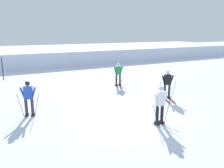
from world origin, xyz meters
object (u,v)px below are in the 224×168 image
skier_white (160,104)px  skier_black (167,84)px  skier_green (118,74)px  skier_blue (29,97)px  trail_marker_pole (3,69)px

skier_white → skier_black: 4.10m
skier_green → skier_black: same height
skier_black → skier_blue: (-7.69, 0.79, 0.04)m
skier_black → skier_green: bearing=102.3°
skier_black → skier_blue: same height
skier_blue → skier_black: bearing=-5.9°
skier_white → skier_green: (1.99, 7.13, -0.00)m
skier_green → skier_black: bearing=-77.7°
skier_white → trail_marker_pole: trail_marker_pole is taller
skier_green → skier_black: 4.34m
trail_marker_pole → skier_green: bearing=-40.2°
skier_blue → trail_marker_pole: 9.67m
skier_white → trail_marker_pole: (-5.35, 13.33, 0.02)m
skier_green → skier_black: size_ratio=1.00×
skier_blue → trail_marker_pole: trail_marker_pole is taller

